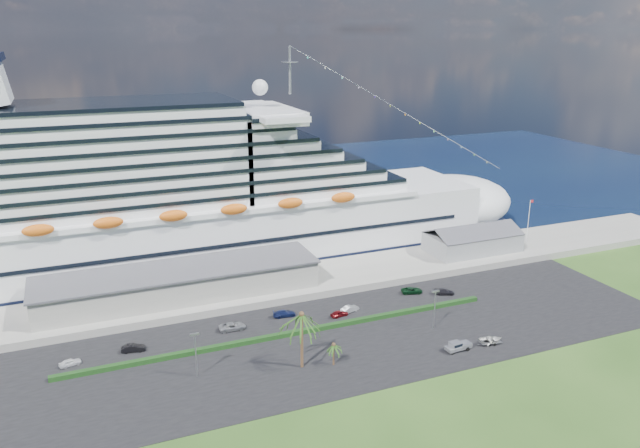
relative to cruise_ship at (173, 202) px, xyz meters
name	(u,v)px	position (x,y,z in m)	size (l,w,h in m)	color
ground	(362,367)	(21.53, -64.00, -16.69)	(420.00, 420.00, 0.00)	#234416
asphalt_lot	(337,340)	(21.53, -53.00, -16.63)	(140.00, 38.00, 0.12)	black
wharf	(287,282)	(21.53, -24.00, -15.79)	(240.00, 20.00, 1.80)	gray
water	(204,196)	(21.53, 66.00, -16.68)	(420.00, 160.00, 0.02)	black
cruise_ship	(173,202)	(0.00, 0.00, 0.00)	(191.00, 38.00, 54.00)	silver
terminal_building	(179,282)	(-3.47, -24.00, -11.68)	(61.00, 15.00, 6.30)	gray
port_shed	(472,241)	(73.53, -24.00, -12.30)	(24.00, 12.31, 7.37)	gray
flagpole	(529,219)	(91.57, -24.00, -8.43)	(1.08, 0.16, 12.00)	silver
hedge	(290,334)	(13.53, -48.00, -16.12)	(88.00, 1.10, 0.90)	black
lamp_post_left	(196,349)	(-6.47, -56.00, -11.35)	(1.60, 0.35, 8.27)	gray
lamp_post_right	(435,304)	(41.53, -56.00, -11.35)	(1.60, 0.35, 8.27)	gray
palm_tall	(302,321)	(11.53, -60.00, -7.49)	(8.82, 8.82, 11.13)	#47301E
palm_short	(334,347)	(17.03, -61.50, -13.03)	(3.53, 3.53, 4.56)	#47301E
parked_car_0	(70,362)	(-26.82, -43.72, -15.93)	(1.52, 3.79, 1.29)	white
parked_car_1	(133,348)	(-15.72, -42.73, -15.85)	(1.53, 4.38, 1.44)	black
parked_car_2	(232,326)	(3.73, -41.22, -15.83)	(2.46, 5.33, 1.48)	gray
parked_car_3	(284,313)	(15.39, -39.42, -15.88)	(1.94, 4.78, 1.39)	#16204D
parked_car_4	(339,314)	(26.11, -43.81, -15.91)	(1.56, 3.88, 1.32)	#630D12
parked_car_5	(350,309)	(29.13, -42.62, -15.88)	(1.47, 4.22, 1.39)	#A0A2A6
parked_car_6	(412,290)	(46.41, -39.10, -15.90)	(2.24, 4.86, 1.35)	black
parked_car_7	(444,292)	(52.87, -42.49, -15.90)	(1.88, 4.62, 1.34)	black
pickup_truck	(458,346)	(40.73, -65.63, -15.57)	(5.29, 2.26, 1.82)	black
boat_trailer	(491,340)	(47.94, -66.04, -15.58)	(5.39, 3.88, 1.50)	gray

